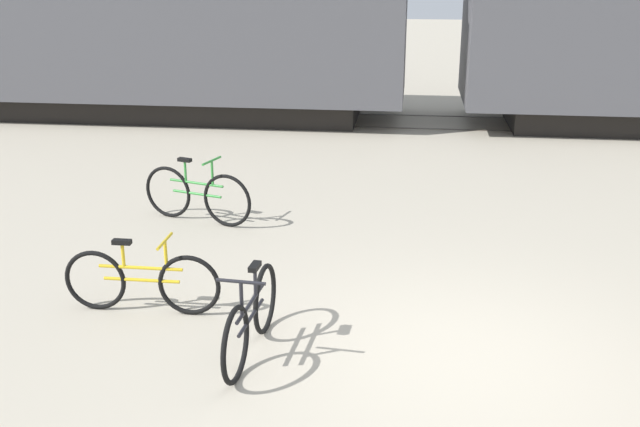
{
  "coord_description": "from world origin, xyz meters",
  "views": [
    {
      "loc": [
        -0.49,
        -6.38,
        3.64
      ],
      "look_at": [
        -1.38,
        0.89,
        1.1
      ],
      "focal_mm": 42.0,
      "sensor_mm": 36.0,
      "label": 1
    }
  ],
  "objects_px": {
    "bicycle_yellow": "(142,281)",
    "bicycle_green": "(197,195)",
    "bicycle_black": "(251,318)",
    "freight_train": "(437,3)"
  },
  "relations": [
    {
      "from": "bicycle_green",
      "to": "bicycle_black",
      "type": "height_order",
      "value": "bicycle_green"
    },
    {
      "from": "freight_train",
      "to": "bicycle_yellow",
      "type": "distance_m",
      "value": 10.85
    },
    {
      "from": "bicycle_green",
      "to": "freight_train",
      "type": "bearing_deg",
      "value": 64.38
    },
    {
      "from": "freight_train",
      "to": "bicycle_yellow",
      "type": "relative_size",
      "value": 33.07
    },
    {
      "from": "bicycle_yellow",
      "to": "bicycle_green",
      "type": "bearing_deg",
      "value": 94.17
    },
    {
      "from": "freight_train",
      "to": "bicycle_black",
      "type": "relative_size",
      "value": 33.85
    },
    {
      "from": "bicycle_black",
      "to": "freight_train",
      "type": "bearing_deg",
      "value": 80.0
    },
    {
      "from": "bicycle_yellow",
      "to": "freight_train",
      "type": "bearing_deg",
      "value": 72.15
    },
    {
      "from": "bicycle_yellow",
      "to": "bicycle_black",
      "type": "height_order",
      "value": "bicycle_black"
    },
    {
      "from": "freight_train",
      "to": "bicycle_green",
      "type": "relative_size",
      "value": 33.52
    }
  ]
}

